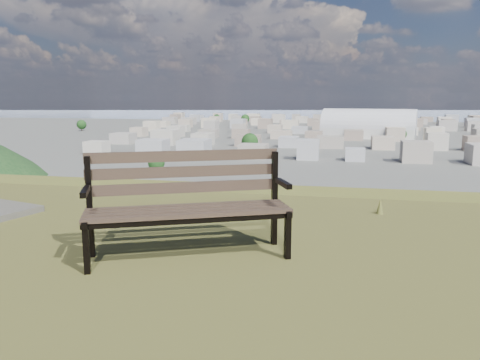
# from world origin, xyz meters

# --- Properties ---
(park_bench) EXTENTS (1.68, 1.13, 0.85)m
(park_bench) POSITION_xyz_m (0.72, 1.44, 25.48)
(park_bench) COLOR #433426
(park_bench) RESTS_ON hilltop_mesa
(grass_tufts) EXTENTS (12.49, 7.38, 0.28)m
(grass_tufts) POSITION_xyz_m (1.02, -0.19, 25.11)
(grass_tufts) COLOR brown
(grass_tufts) RESTS_ON hilltop_mesa
(arena) EXTENTS (63.05, 35.65, 25.10)m
(arena) POSITION_xyz_m (21.11, 319.44, 5.92)
(arena) COLOR silver
(arena) RESTS_ON ground
(city_blocks) EXTENTS (395.00, 361.00, 7.00)m
(city_blocks) POSITION_xyz_m (0.00, 394.44, 3.50)
(city_blocks) COLOR beige
(city_blocks) RESTS_ON ground
(city_trees) EXTENTS (406.52, 387.20, 9.98)m
(city_trees) POSITION_xyz_m (-26.39, 319.00, 4.83)
(city_trees) COLOR #322519
(city_trees) RESTS_ON ground
(bay_water) EXTENTS (2400.00, 700.00, 0.12)m
(bay_water) POSITION_xyz_m (0.00, 900.00, 0.00)
(bay_water) COLOR #8194A4
(bay_water) RESTS_ON ground
(far_hills) EXTENTS (2050.00, 340.00, 60.00)m
(far_hills) POSITION_xyz_m (-60.92, 1402.93, 25.47)
(far_hills) COLOR #9096B2
(far_hills) RESTS_ON ground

